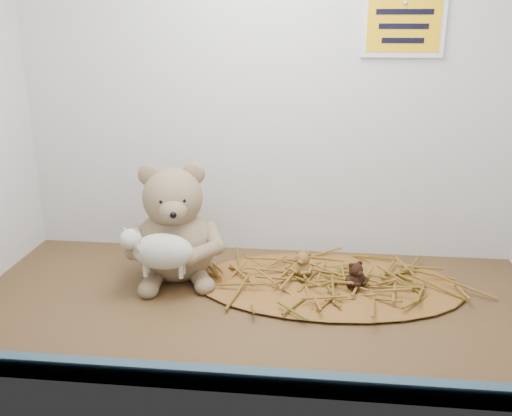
# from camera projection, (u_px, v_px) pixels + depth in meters

# --- Properties ---
(alcove_shell) EXTENTS (1.20, 0.60, 0.90)m
(alcove_shell) POSITION_uv_depth(u_px,v_px,m) (259.00, 80.00, 1.13)
(alcove_shell) COLOR #432817
(alcove_shell) RESTS_ON ground
(front_rail) EXTENTS (1.19, 0.02, 0.04)m
(front_rail) POSITION_uv_depth(u_px,v_px,m) (234.00, 379.00, 0.91)
(front_rail) COLOR #345264
(front_rail) RESTS_ON shelf_floor
(straw_bed) EXTENTS (0.60, 0.35, 0.01)m
(straw_bed) POSITION_uv_depth(u_px,v_px,m) (328.00, 284.00, 1.27)
(straw_bed) COLOR brown
(straw_bed) RESTS_ON shelf_floor
(main_teddy) EXTENTS (0.27, 0.28, 0.27)m
(main_teddy) POSITION_uv_depth(u_px,v_px,m) (174.00, 222.00, 1.27)
(main_teddy) COLOR #917759
(main_teddy) RESTS_ON shelf_floor
(toy_lamb) EXTENTS (0.17, 0.10, 0.11)m
(toy_lamb) POSITION_uv_depth(u_px,v_px,m) (163.00, 251.00, 1.19)
(toy_lamb) COLOR beige
(toy_lamb) RESTS_ON main_teddy
(mini_teddy_tan) EXTENTS (0.07, 0.07, 0.06)m
(mini_teddy_tan) POSITION_uv_depth(u_px,v_px,m) (303.00, 263.00, 1.28)
(mini_teddy_tan) COLOR olive
(mini_teddy_tan) RESTS_ON straw_bed
(mini_teddy_brown) EXTENTS (0.07, 0.07, 0.06)m
(mini_teddy_brown) POSITION_uv_depth(u_px,v_px,m) (355.00, 274.00, 1.23)
(mini_teddy_brown) COLOR black
(mini_teddy_brown) RESTS_ON straw_bed
(wall_sign) EXTENTS (0.16, 0.01, 0.11)m
(wall_sign) POSITION_uv_depth(u_px,v_px,m) (403.00, 26.00, 1.26)
(wall_sign) COLOR #DD9C0B
(wall_sign) RESTS_ON back_wall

